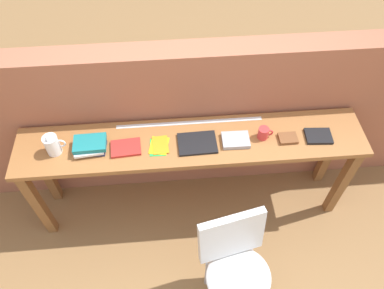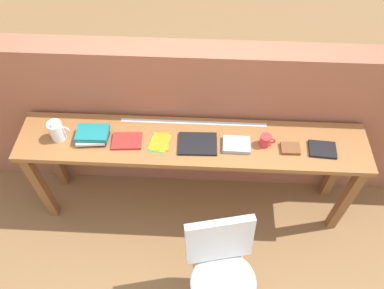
{
  "view_description": "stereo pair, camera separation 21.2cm",
  "coord_description": "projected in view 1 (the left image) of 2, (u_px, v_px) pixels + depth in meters",
  "views": [
    {
      "loc": [
        -0.13,
        -1.35,
        2.95
      ],
      "look_at": [
        0.0,
        0.25,
        0.9
      ],
      "focal_mm": 35.0,
      "sensor_mm": 36.0,
      "label": 1
    },
    {
      "loc": [
        0.08,
        -1.35,
        2.95
      ],
      "look_at": [
        0.0,
        0.25,
        0.9
      ],
      "focal_mm": 35.0,
      "sensor_mm": 36.0,
      "label": 2
    }
  ],
  "objects": [
    {
      "name": "book_grey_hardcover",
      "position": [
        236.0,
        140.0,
        2.64
      ],
      "size": [
        0.19,
        0.15,
        0.03
      ],
      "primitive_type": "cube",
      "rotation": [
        0.0,
        0.0,
        -0.02
      ],
      "color": "#9E9EA3",
      "rests_on": "sideboard"
    },
    {
      "name": "sideboard",
      "position": [
        191.0,
        152.0,
        2.76
      ],
      "size": [
        2.5,
        0.44,
        0.88
      ],
      "color": "#996033",
      "rests_on": "ground"
    },
    {
      "name": "ground_plane",
      "position": [
        194.0,
        233.0,
        3.16
      ],
      "size": [
        40.0,
        40.0,
        0.0
      ],
      "primitive_type": "plane",
      "color": "olive"
    },
    {
      "name": "ruler_metal_back_edge",
      "position": [
        189.0,
        123.0,
        2.76
      ],
      "size": [
        1.07,
        0.03,
        0.0
      ],
      "primitive_type": "cube",
      "color": "silver",
      "rests_on": "sideboard"
    },
    {
      "name": "mug",
      "position": [
        264.0,
        133.0,
        2.64
      ],
      "size": [
        0.11,
        0.08,
        0.09
      ],
      "color": "red",
      "rests_on": "sideboard"
    },
    {
      "name": "book_repair_rightmost",
      "position": [
        318.0,
        136.0,
        2.67
      ],
      "size": [
        0.19,
        0.15,
        0.02
      ],
      "primitive_type": "cube",
      "rotation": [
        0.0,
        0.0,
        -0.07
      ],
      "color": "black",
      "rests_on": "sideboard"
    },
    {
      "name": "leather_journal_brown",
      "position": [
        288.0,
        138.0,
        2.65
      ],
      "size": [
        0.13,
        0.1,
        0.02
      ],
      "primitive_type": "cube",
      "rotation": [
        0.0,
        0.0,
        0.01
      ],
      "color": "brown",
      "rests_on": "sideboard"
    },
    {
      "name": "book_open_centre",
      "position": [
        197.0,
        143.0,
        2.63
      ],
      "size": [
        0.28,
        0.2,
        0.02
      ],
      "primitive_type": "cube",
      "rotation": [
        0.0,
        0.0,
        0.02
      ],
      "color": "black",
      "rests_on": "sideboard"
    },
    {
      "name": "brick_wall_back",
      "position": [
        188.0,
        121.0,
        2.99
      ],
      "size": [
        6.0,
        0.2,
        1.42
      ],
      "primitive_type": "cube",
      "color": "#9E5B42",
      "rests_on": "ground"
    },
    {
      "name": "chair_white_moulded",
      "position": [
        236.0,
        263.0,
        2.47
      ],
      "size": [
        0.53,
        0.53,
        0.89
      ],
      "color": "silver",
      "rests_on": "ground"
    },
    {
      "name": "pitcher_white",
      "position": [
        52.0,
        145.0,
        2.53
      ],
      "size": [
        0.14,
        0.1,
        0.18
      ],
      "color": "white",
      "rests_on": "sideboard"
    },
    {
      "name": "book_stack_leftmost",
      "position": [
        90.0,
        145.0,
        2.58
      ],
      "size": [
        0.23,
        0.19,
        0.08
      ],
      "color": "navy",
      "rests_on": "sideboard"
    },
    {
      "name": "magazine_cycling",
      "position": [
        126.0,
        148.0,
        2.6
      ],
      "size": [
        0.22,
        0.16,
        0.02
      ],
      "primitive_type": "cube",
      "rotation": [
        0.0,
        0.0,
        0.07
      ],
      "color": "red",
      "rests_on": "sideboard"
    },
    {
      "name": "pamphlet_pile_colourful",
      "position": [
        159.0,
        146.0,
        2.62
      ],
      "size": [
        0.15,
        0.18,
        0.01
      ],
      "color": "green",
      "rests_on": "sideboard"
    }
  ]
}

